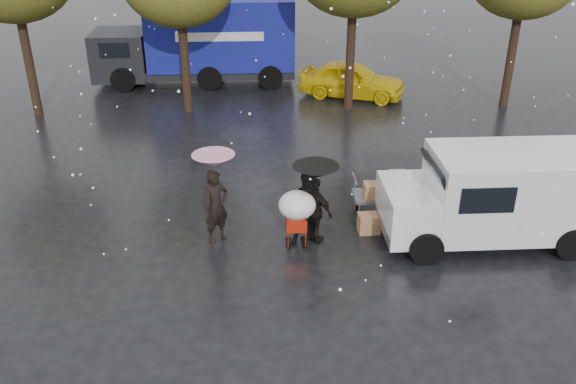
{
  "coord_description": "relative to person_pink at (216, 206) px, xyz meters",
  "views": [
    {
      "loc": [
        -1.02,
        -11.88,
        7.5
      ],
      "look_at": [
        -0.29,
        1.0,
        1.04
      ],
      "focal_mm": 38.0,
      "sensor_mm": 36.0,
      "label": 1
    }
  ],
  "objects": [
    {
      "name": "person_pink",
      "position": [
        0.0,
        0.0,
        0.0
      ],
      "size": [
        0.78,
        0.75,
        1.79
      ],
      "primitive_type": "imported",
      "rotation": [
        0.0,
        0.0,
        0.7
      ],
      "color": "black",
      "rests_on": "ground"
    },
    {
      "name": "umbrella_black",
      "position": [
        2.27,
        -0.18,
        0.9
      ],
      "size": [
        1.06,
        1.06,
        1.95
      ],
      "color": "#4C4C4C",
      "rests_on": "ground"
    },
    {
      "name": "person_black",
      "position": [
        2.27,
        -0.18,
        -0.08
      ],
      "size": [
        0.97,
        0.94,
        1.63
      ],
      "primitive_type": "imported",
      "rotation": [
        0.0,
        0.0,
        2.39
      ],
      "color": "black",
      "rests_on": "ground"
    },
    {
      "name": "box_ground_far",
      "position": [
        4.73,
        1.25,
        -0.73
      ],
      "size": [
        0.5,
        0.44,
        0.33
      ],
      "primitive_type": "cube",
      "rotation": [
        0.0,
        0.0,
        0.29
      ],
      "color": "#8D603D",
      "rests_on": "ground"
    },
    {
      "name": "person_middle",
      "position": [
        2.15,
        -0.29,
        0.03
      ],
      "size": [
        0.95,
        0.76,
        1.85
      ],
      "primitive_type": "imported",
      "rotation": [
        0.0,
        0.0,
        0.07
      ],
      "color": "black",
      "rests_on": "ground"
    },
    {
      "name": "umbrella_pink",
      "position": [
        0.0,
        0.0,
        1.15
      ],
      "size": [
        0.97,
        0.97,
        2.2
      ],
      "color": "#4C4C4C",
      "rests_on": "ground"
    },
    {
      "name": "box_ground_near",
      "position": [
        3.63,
        0.17,
        -0.67
      ],
      "size": [
        0.53,
        0.43,
        0.46
      ],
      "primitive_type": "cube",
      "rotation": [
        0.0,
        0.0,
        0.05
      ],
      "color": "#8D603D",
      "rests_on": "ground"
    },
    {
      "name": "vendor_cart",
      "position": [
        4.21,
        0.99,
        -0.17
      ],
      "size": [
        1.52,
        0.8,
        1.27
      ],
      "color": "slate",
      "rests_on": "ground"
    },
    {
      "name": "shopping_cart",
      "position": [
        1.84,
        -0.49,
        0.17
      ],
      "size": [
        0.84,
        0.84,
        1.46
      ],
      "color": "#B71C0A",
      "rests_on": "ground"
    },
    {
      "name": "blue_truck",
      "position": [
        -1.21,
        13.17,
        0.86
      ],
      "size": [
        8.3,
        2.6,
        3.5
      ],
      "color": "navy",
      "rests_on": "ground"
    },
    {
      "name": "yellow_taxi",
      "position": [
        4.81,
        10.78,
        -0.19
      ],
      "size": [
        4.46,
        3.04,
        1.41
      ],
      "primitive_type": "imported",
      "rotation": [
        0.0,
        0.0,
        1.2
      ],
      "color": "yellow",
      "rests_on": "ground"
    },
    {
      "name": "white_van",
      "position": [
        6.46,
        -0.3,
        0.26
      ],
      "size": [
        4.91,
        2.18,
        2.2
      ],
      "color": "white",
      "rests_on": "ground"
    },
    {
      "name": "ground",
      "position": [
        1.97,
        -0.64,
        -0.9
      ],
      "size": [
        90.0,
        90.0,
        0.0
      ],
      "primitive_type": "plane",
      "color": "black",
      "rests_on": "ground"
    }
  ]
}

